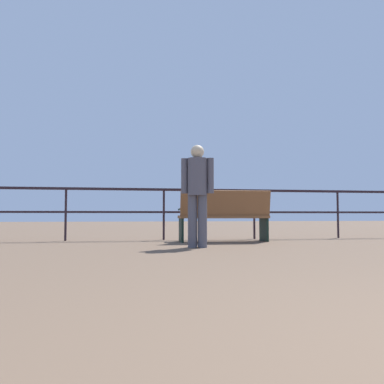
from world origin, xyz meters
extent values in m
cube|color=black|center=(0.00, 7.68, 1.00)|extent=(24.46, 0.05, 0.05)
cube|color=black|center=(0.00, 7.68, 0.55)|extent=(24.46, 0.04, 0.04)
cylinder|color=black|center=(-2.82, 7.68, 0.50)|extent=(0.04, 0.04, 1.00)
cylinder|color=black|center=(-0.94, 7.68, 0.50)|extent=(0.04, 0.04, 1.00)
cylinder|color=black|center=(0.94, 7.68, 0.50)|extent=(0.04, 0.04, 1.00)
cylinder|color=black|center=(2.82, 7.68, 0.50)|extent=(0.04, 0.04, 1.00)
cube|color=brown|center=(0.09, 6.96, 0.46)|extent=(1.66, 0.53, 0.05)
cube|color=brown|center=(0.09, 6.74, 0.70)|extent=(1.65, 0.17, 0.48)
cube|color=black|center=(0.88, 6.94, 0.23)|extent=(0.05, 0.44, 0.46)
cube|color=black|center=(0.88, 7.13, 0.60)|extent=(0.04, 0.34, 0.04)
cube|color=black|center=(-0.69, 6.98, 0.23)|extent=(0.05, 0.44, 0.46)
cube|color=black|center=(-0.69, 7.17, 0.60)|extent=(0.04, 0.34, 0.04)
cylinder|color=#4C4C57|center=(-0.56, 5.70, 0.40)|extent=(0.14, 0.14, 0.79)
cylinder|color=#4C4C57|center=(-0.70, 5.74, 0.40)|extent=(0.14, 0.14, 0.79)
cylinder|color=#504D58|center=(-0.63, 5.72, 1.08)|extent=(0.30, 0.30, 0.57)
cylinder|color=#504D58|center=(-0.44, 5.66, 1.09)|extent=(0.10, 0.10, 0.54)
cylinder|color=#504D58|center=(-0.82, 5.78, 1.09)|extent=(0.10, 0.10, 0.54)
sphere|color=beige|center=(-0.63, 5.72, 1.46)|extent=(0.21, 0.21, 0.21)
camera|label=1|loc=(-1.76, -0.28, 0.49)|focal=37.48mm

